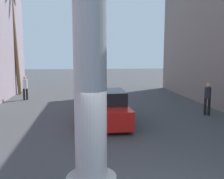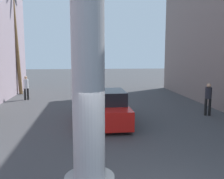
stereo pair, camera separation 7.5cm
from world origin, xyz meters
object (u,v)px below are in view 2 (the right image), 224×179
(pedestrian_mid_right, at_px, (208,97))
(pedestrian_far_left, at_px, (26,86))
(palm_tree_far_left, at_px, (15,27))
(car_lead, at_px, (104,107))

(pedestrian_mid_right, distance_m, pedestrian_far_left, 12.21)
(pedestrian_mid_right, bearing_deg, palm_tree_far_left, 143.85)
(palm_tree_far_left, relative_size, pedestrian_far_left, 4.89)
(car_lead, distance_m, palm_tree_far_left, 12.28)
(palm_tree_far_left, distance_m, pedestrian_mid_right, 15.45)
(car_lead, height_order, pedestrian_far_left, pedestrian_far_left)
(car_lead, height_order, pedestrian_mid_right, pedestrian_mid_right)
(palm_tree_far_left, relative_size, pedestrian_mid_right, 4.85)
(pedestrian_mid_right, bearing_deg, pedestrian_far_left, 150.97)
(car_lead, bearing_deg, pedestrian_mid_right, 6.64)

